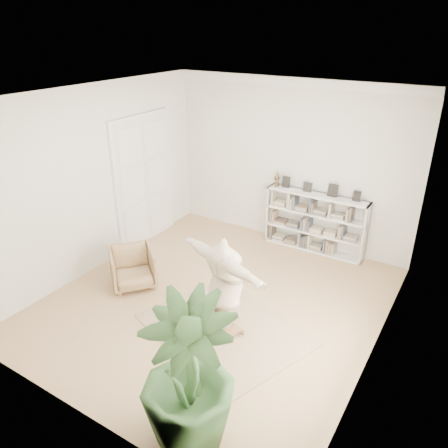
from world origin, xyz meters
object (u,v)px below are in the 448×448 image
at_px(armchair, 133,268).
at_px(houseplant, 188,375).
at_px(bookshelf, 315,223).
at_px(rocker_board, 225,326).
at_px(person, 225,281).

bearing_deg(armchair, houseplant, -87.48).
height_order(bookshelf, armchair, bookshelf).
relative_size(armchair, houseplant, 0.41).
xyz_separation_m(armchair, rocker_board, (2.20, -0.25, -0.30)).
xyz_separation_m(armchair, person, (2.20, -0.25, 0.56)).
relative_size(rocker_board, person, 0.31).
height_order(armchair, rocker_board, armchair).
relative_size(rocker_board, houseplant, 0.31).
bearing_deg(person, armchair, 13.80).
distance_m(bookshelf, person, 3.44).
xyz_separation_m(bookshelf, person, (-0.18, -3.42, 0.30)).
height_order(armchair, houseplant, houseplant).
bearing_deg(rocker_board, armchair, -166.20).
distance_m(rocker_board, person, 0.86).
xyz_separation_m(rocker_board, person, (0.00, -0.00, 0.86)).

